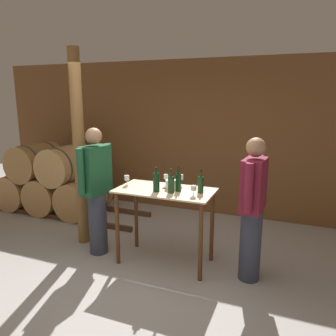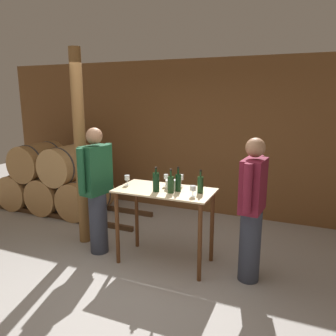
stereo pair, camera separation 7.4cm
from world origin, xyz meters
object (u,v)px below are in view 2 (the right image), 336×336
wooden_post (80,150)px  wine_bottle_right (200,184)px  wine_glass_near_right (181,178)px  ice_bucket (171,184)px  wine_glass_far_side (193,189)px  wine_bottle_center (178,182)px  wine_glass_near_center (166,177)px  wine_glass_near_left (127,178)px  person_visitor_with_scarf (252,208)px  wine_bottle_far_left (156,182)px  wine_bottle_left (171,184)px  person_host (97,188)px

wooden_post → wine_bottle_right: wooden_post is taller
wine_glass_near_right → ice_bucket: size_ratio=1.10×
wine_glass_far_side → ice_bucket: (-0.35, 0.19, -0.04)m
wine_bottle_center → wine_glass_near_center: bearing=144.1°
wine_bottle_right → wine_glass_near_right: size_ratio=1.89×
wine_glass_near_left → wine_glass_far_side: bearing=-8.1°
wine_glass_near_right → wine_glass_far_side: size_ratio=1.18×
wine_glass_near_left → person_visitor_with_scarf: (1.58, -0.01, -0.18)m
wine_bottle_far_left → ice_bucket: bearing=56.7°
ice_bucket → wine_glass_near_left: bearing=-174.2°
wine_bottle_left → wine_bottle_center: wine_bottle_center is taller
wine_glass_near_center → person_visitor_with_scarf: 1.14m
wooden_post → person_host: 0.64m
wine_bottle_far_left → wine_glass_near_left: wine_bottle_far_left is taller
wine_glass_far_side → person_host: person_host is taller
wine_bottle_right → wine_glass_far_side: (-0.04, -0.16, -0.02)m
wine_bottle_left → wine_glass_near_center: size_ratio=1.94×
wine_glass_far_side → wooden_post: bearing=171.9°
wine_glass_near_left → person_host: size_ratio=0.08×
wooden_post → ice_bucket: (1.38, -0.06, -0.34)m
wine_bottle_right → wine_glass_far_side: wine_bottle_right is taller
wine_glass_near_left → wine_glass_near_right: size_ratio=0.88×
wine_bottle_center → person_visitor_with_scarf: (0.88, -0.01, -0.20)m
wine_glass_near_left → person_visitor_with_scarf: size_ratio=0.08×
wine_bottle_far_left → wine_bottle_center: same height
person_host → ice_bucket: bearing=9.0°
wooden_post → wine_glass_near_right: 1.48m
ice_bucket → person_host: 1.00m
wine_glass_near_center → wine_bottle_far_left: bearing=-91.7°
wine_glass_near_right → ice_bucket: (-0.07, -0.17, -0.05)m
wine_bottle_left → wine_glass_near_right: size_ratio=1.95×
wine_bottle_left → person_visitor_with_scarf: size_ratio=0.17×
person_host → person_visitor_with_scarf: person_host is taller
wine_glass_far_side → ice_bucket: 0.40m
person_visitor_with_scarf → wine_bottle_left: bearing=-174.8°
wine_bottle_center → wine_glass_near_left: 0.70m
wine_glass_near_left → person_visitor_with_scarf: person_visitor_with_scarf is taller
wine_glass_far_side → person_visitor_with_scarf: person_visitor_with_scarf is taller
wine_glass_far_side → person_host: bearing=178.5°
wine_bottle_left → wine_glass_near_right: wine_bottle_left is taller
wine_glass_near_center → wine_glass_near_right: bearing=20.9°
wine_bottle_right → wine_glass_near_right: (-0.32, 0.20, 0.00)m
wooden_post → wine_bottle_center: size_ratio=9.06×
wooden_post → wine_bottle_far_left: (1.26, -0.23, -0.27)m
wine_glass_near_center → person_visitor_with_scarf: person_visitor_with_scarf is taller
person_visitor_with_scarf → wine_glass_far_side: bearing=-169.7°
wine_bottle_left → wine_glass_far_side: wine_bottle_left is taller
wine_glass_near_right → wine_glass_far_side: (0.28, -0.36, -0.02)m
wine_glass_near_center → person_host: bearing=-163.5°
wine_glass_near_right → person_host: bearing=-162.7°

